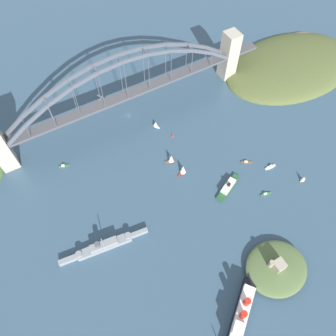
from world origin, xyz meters
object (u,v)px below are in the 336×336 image
at_px(seaplane_taxiing_near_bridge, 102,98).
at_px(small_boat_4, 270,167).
at_px(harbor_arch_bridge, 126,94).
at_px(ocean_liner, 241,314).
at_px(harbor_ferry_steamer, 228,187).
at_px(small_boat_2, 303,179).
at_px(small_boat_1, 64,166).
at_px(small_boat_10, 246,162).
at_px(channel_marker_buoy, 173,136).
at_px(small_boat_0, 266,194).
at_px(small_boat_3, 171,159).
at_px(fort_island_mid_harbor, 276,268).
at_px(naval_cruiser, 103,246).
at_px(small_boat_5, 155,124).
at_px(small_boat_6, 183,170).

relative_size(seaplane_taxiing_near_bridge, small_boat_4, 1.03).
bearing_deg(harbor_arch_bridge, ocean_liner, 85.82).
xyz_separation_m(harbor_ferry_steamer, small_boat_2, (-60.44, 26.23, 1.24)).
distance_m(harbor_ferry_steamer, small_boat_1, 146.26).
distance_m(small_boat_4, small_boat_10, 21.38).
relative_size(small_boat_2, channel_marker_buoy, 2.64).
distance_m(seaplane_taxiing_near_bridge, small_boat_10, 159.30).
xyz_separation_m(small_boat_0, small_boat_10, (-5.98, -34.36, -0.03)).
distance_m(seaplane_taxiing_near_bridge, small_boat_3, 104.91).
bearing_deg(ocean_liner, small_boat_1, -70.75).
xyz_separation_m(fort_island_mid_harbor, seaplane_taxiing_near_bridge, (40.98, -224.78, -2.02)).
xyz_separation_m(naval_cruiser, small_boat_5, (-92.87, -86.64, 0.25)).
bearing_deg(small_boat_10, small_boat_3, -30.56).
height_order(small_boat_5, small_boat_6, small_boat_6).
bearing_deg(small_boat_3, ocean_liner, 80.22).
distance_m(harbor_ferry_steamer, small_boat_2, 65.90).
bearing_deg(naval_cruiser, harbor_ferry_steamer, 177.70).
distance_m(ocean_liner, small_boat_6, 122.67).
bearing_deg(ocean_liner, naval_cruiser, -56.01).
bearing_deg(small_boat_5, ocean_liner, 80.11).
relative_size(fort_island_mid_harbor, small_boat_3, 4.37).
height_order(fort_island_mid_harbor, small_boat_5, fort_island_mid_harbor).
height_order(small_boat_0, small_boat_6, small_boat_6).
xyz_separation_m(ocean_liner, fort_island_mid_harbor, (-41.50, -12.69, -1.31)).
bearing_deg(harbor_ferry_steamer, small_boat_6, -52.31).
distance_m(harbor_arch_bridge, small_boat_6, 88.91).
relative_size(small_boat_6, channel_marker_buoy, 4.10).
relative_size(harbor_ferry_steamer, small_boat_3, 2.80).
relative_size(harbor_ferry_steamer, fort_island_mid_harbor, 0.64).
bearing_deg(ocean_liner, small_boat_4, -138.62).
distance_m(small_boat_0, small_boat_3, 86.82).
bearing_deg(naval_cruiser, small_boat_4, 177.85).
bearing_deg(small_boat_3, small_boat_1, -26.92).
relative_size(naval_cruiser, small_boat_0, 7.06).
distance_m(fort_island_mid_harbor, small_boat_3, 123.76).
height_order(harbor_arch_bridge, seaplane_taxiing_near_bridge, harbor_arch_bridge).
distance_m(harbor_ferry_steamer, small_boat_5, 93.51).
distance_m(fort_island_mid_harbor, seaplane_taxiing_near_bridge, 228.49).
xyz_separation_m(naval_cruiser, small_boat_2, (-173.92, 30.79, 0.13)).
relative_size(harbor_arch_bridge, naval_cruiser, 4.23).
height_order(harbor_arch_bridge, small_boat_0, harbor_arch_bridge).
relative_size(ocean_liner, small_boat_10, 7.69).
xyz_separation_m(harbor_arch_bridge, fort_island_mid_harbor, (-26.51, 192.09, -24.66)).
bearing_deg(small_boat_6, fort_island_mid_harbor, 98.01).
height_order(ocean_liner, small_boat_10, ocean_liner).
height_order(small_boat_0, small_boat_1, small_boat_1).
height_order(harbor_ferry_steamer, channel_marker_buoy, harbor_ferry_steamer).
bearing_deg(small_boat_1, small_boat_2, 145.99).
relative_size(ocean_liner, harbor_ferry_steamer, 2.36).
xyz_separation_m(naval_cruiser, channel_marker_buoy, (-101.27, -67.99, -2.11)).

